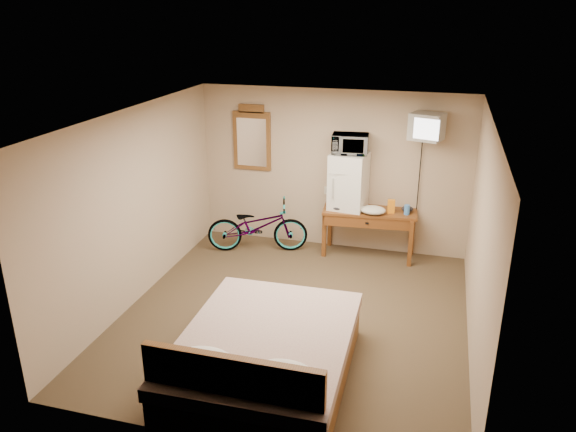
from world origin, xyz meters
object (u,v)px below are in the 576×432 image
(microwave, at_px, (350,144))
(desk, at_px, (369,218))
(crt_television, at_px, (427,127))
(bed, at_px, (264,357))
(bicycle, at_px, (258,226))
(blue_cup, at_px, (407,210))
(wall_mirror, at_px, (252,139))
(mini_fridge, at_px, (349,181))

(microwave, bearing_deg, desk, -13.64)
(desk, distance_m, crt_television, 1.61)
(desk, xyz_separation_m, bed, (-0.60, -3.37, -0.34))
(desk, bearing_deg, bicycle, -172.11)
(blue_cup, relative_size, wall_mirror, 0.14)
(blue_cup, height_order, bicycle, blue_cup)
(desk, distance_m, blue_cup, 0.58)
(mini_fridge, xyz_separation_m, bed, (-0.25, -3.41, -0.88))
(mini_fridge, height_order, crt_television, crt_television)
(desk, height_order, bicycle, bicycle)
(wall_mirror, bearing_deg, bed, -69.70)
(mini_fridge, xyz_separation_m, bicycle, (-1.36, -0.28, -0.76))
(crt_television, height_order, bed, crt_television)
(microwave, bearing_deg, blue_cup, -9.25)
(bicycle, bearing_deg, bed, -176.63)
(desk, bearing_deg, microwave, 172.13)
(wall_mirror, xyz_separation_m, bicycle, (0.24, -0.51, -1.27))
(blue_cup, bearing_deg, microwave, 176.52)
(wall_mirror, relative_size, bed, 0.46)
(blue_cup, relative_size, crt_television, 0.24)
(desk, relative_size, wall_mirror, 1.38)
(wall_mirror, height_order, bed, wall_mirror)
(microwave, distance_m, blue_cup, 1.29)
(desk, distance_m, wall_mirror, 2.22)
(bicycle, bearing_deg, mini_fridge, -94.38)
(microwave, xyz_separation_m, bicycle, (-1.36, -0.28, -1.34))
(bicycle, xyz_separation_m, bed, (1.11, -3.13, -0.12))
(wall_mirror, xyz_separation_m, bed, (1.35, -3.64, -1.39))
(blue_cup, bearing_deg, crt_television, 9.64)
(blue_cup, xyz_separation_m, bed, (-1.15, -3.36, -0.53))
(bicycle, height_order, bed, bed)
(mini_fridge, relative_size, microwave, 1.62)
(blue_cup, xyz_separation_m, wall_mirror, (-2.49, 0.28, 0.85))
(desk, relative_size, mini_fridge, 1.69)
(blue_cup, bearing_deg, bicycle, -174.19)
(desk, bearing_deg, crt_television, 1.86)
(wall_mirror, bearing_deg, desk, -8.02)
(crt_television, bearing_deg, bicycle, -173.91)
(desk, xyz_separation_m, mini_fridge, (-0.34, 0.05, 0.54))
(crt_television, bearing_deg, blue_cup, -170.36)
(bicycle, bearing_deg, desk, -98.25)
(desk, xyz_separation_m, crt_television, (0.73, 0.02, 1.43))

